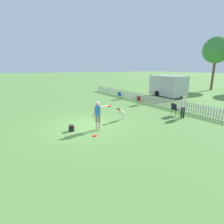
{
  "coord_description": "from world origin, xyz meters",
  "views": [
    {
      "loc": [
        9.25,
        -3.93,
        3.34
      ],
      "look_at": [
        0.6,
        1.43,
        0.76
      ],
      "focal_mm": 28.0,
      "sensor_mm": 36.0,
      "label": 1
    }
  ],
  "objects_px": {
    "frisbee_near_handler": "(73,127)",
    "frisbee_near_dog": "(95,136)",
    "folding_chair_center": "(140,100)",
    "spectator_standing": "(184,105)",
    "folding_chair_green_right": "(120,95)",
    "equipment_trailer": "(168,86)",
    "handler_person": "(98,112)",
    "tree_left_grove": "(216,50)",
    "folding_chair_blue_left": "(175,108)",
    "leaping_dog": "(121,112)",
    "backpack_on_grass": "(71,128)"
  },
  "relations": [
    {
      "from": "backpack_on_grass",
      "to": "equipment_trailer",
      "type": "bearing_deg",
      "value": 111.43
    },
    {
      "from": "leaping_dog",
      "to": "tree_left_grove",
      "type": "height_order",
      "value": "tree_left_grove"
    },
    {
      "from": "leaping_dog",
      "to": "frisbee_near_dog",
      "type": "relative_size",
      "value": 4.0
    },
    {
      "from": "handler_person",
      "to": "backpack_on_grass",
      "type": "distance_m",
      "value": 1.69
    },
    {
      "from": "frisbee_near_dog",
      "to": "folding_chair_blue_left",
      "type": "xyz_separation_m",
      "value": [
        -0.46,
        6.6,
        0.53
      ]
    },
    {
      "from": "leaping_dog",
      "to": "backpack_on_grass",
      "type": "height_order",
      "value": "leaping_dog"
    },
    {
      "from": "folding_chair_green_right",
      "to": "backpack_on_grass",
      "type": "bearing_deg",
      "value": 114.31
    },
    {
      "from": "folding_chair_blue_left",
      "to": "spectator_standing",
      "type": "relative_size",
      "value": 0.61
    },
    {
      "from": "handler_person",
      "to": "spectator_standing",
      "type": "bearing_deg",
      "value": 60.14
    },
    {
      "from": "tree_left_grove",
      "to": "backpack_on_grass",
      "type": "bearing_deg",
      "value": -75.76
    },
    {
      "from": "folding_chair_green_right",
      "to": "equipment_trailer",
      "type": "xyz_separation_m",
      "value": [
        1.4,
        5.87,
        0.81
      ]
    },
    {
      "from": "leaping_dog",
      "to": "tree_left_grove",
      "type": "relative_size",
      "value": 0.12
    },
    {
      "from": "leaping_dog",
      "to": "frisbee_near_dog",
      "type": "xyz_separation_m",
      "value": [
        1.58,
        -2.74,
        -0.51
      ]
    },
    {
      "from": "leaping_dog",
      "to": "folding_chair_green_right",
      "type": "height_order",
      "value": "leaping_dog"
    },
    {
      "from": "folding_chair_green_right",
      "to": "spectator_standing",
      "type": "distance_m",
      "value": 8.29
    },
    {
      "from": "frisbee_near_dog",
      "to": "tree_left_grove",
      "type": "bearing_deg",
      "value": 107.62
    },
    {
      "from": "folding_chair_blue_left",
      "to": "tree_left_grove",
      "type": "relative_size",
      "value": 0.12
    },
    {
      "from": "frisbee_near_handler",
      "to": "frisbee_near_dog",
      "type": "xyz_separation_m",
      "value": [
        1.81,
        0.49,
        0.0
      ]
    },
    {
      "from": "leaping_dog",
      "to": "folding_chair_center",
      "type": "height_order",
      "value": "leaping_dog"
    },
    {
      "from": "backpack_on_grass",
      "to": "folding_chair_blue_left",
      "type": "xyz_separation_m",
      "value": [
        0.87,
        7.33,
        0.38
      ]
    },
    {
      "from": "leaping_dog",
      "to": "spectator_standing",
      "type": "distance_m",
      "value": 4.29
    },
    {
      "from": "backpack_on_grass",
      "to": "tree_left_grove",
      "type": "xyz_separation_m",
      "value": [
        -6.26,
        24.65,
        5.72
      ]
    },
    {
      "from": "backpack_on_grass",
      "to": "folding_chair_green_right",
      "type": "relative_size",
      "value": 0.4
    },
    {
      "from": "folding_chair_blue_left",
      "to": "equipment_trailer",
      "type": "distance_m",
      "value": 8.93
    },
    {
      "from": "frisbee_near_dog",
      "to": "leaping_dog",
      "type": "bearing_deg",
      "value": 120.02
    },
    {
      "from": "folding_chair_center",
      "to": "equipment_trailer",
      "type": "bearing_deg",
      "value": -74.42
    },
    {
      "from": "folding_chair_green_right",
      "to": "equipment_trailer",
      "type": "bearing_deg",
      "value": -119.99
    },
    {
      "from": "frisbee_near_handler",
      "to": "tree_left_grove",
      "type": "xyz_separation_m",
      "value": [
        -5.78,
        24.41,
        5.86
      ]
    },
    {
      "from": "spectator_standing",
      "to": "tree_left_grove",
      "type": "height_order",
      "value": "tree_left_grove"
    },
    {
      "from": "frisbee_near_handler",
      "to": "backpack_on_grass",
      "type": "distance_m",
      "value": 0.56
    },
    {
      "from": "handler_person",
      "to": "folding_chair_center",
      "type": "bearing_deg",
      "value": 100.67
    },
    {
      "from": "frisbee_near_dog",
      "to": "folding_chair_center",
      "type": "relative_size",
      "value": 0.29
    },
    {
      "from": "folding_chair_blue_left",
      "to": "folding_chair_green_right",
      "type": "xyz_separation_m",
      "value": [
        -7.64,
        0.48,
        -0.06
      ]
    },
    {
      "from": "frisbee_near_handler",
      "to": "folding_chair_center",
      "type": "bearing_deg",
      "value": 111.02
    },
    {
      "from": "equipment_trailer",
      "to": "frisbee_near_handler",
      "type": "bearing_deg",
      "value": -65.15
    },
    {
      "from": "folding_chair_green_right",
      "to": "folding_chair_blue_left",
      "type": "bearing_deg",
      "value": 159.83
    },
    {
      "from": "frisbee_near_handler",
      "to": "equipment_trailer",
      "type": "xyz_separation_m",
      "value": [
        -4.89,
        13.43,
        1.27
      ]
    },
    {
      "from": "handler_person",
      "to": "tree_left_grove",
      "type": "height_order",
      "value": "tree_left_grove"
    },
    {
      "from": "backpack_on_grass",
      "to": "spectator_standing",
      "type": "xyz_separation_m",
      "value": [
        1.5,
        7.37,
        0.73
      ]
    },
    {
      "from": "folding_chair_center",
      "to": "spectator_standing",
      "type": "bearing_deg",
      "value": 173.95
    },
    {
      "from": "handler_person",
      "to": "folding_chair_blue_left",
      "type": "relative_size",
      "value": 1.75
    },
    {
      "from": "frisbee_near_handler",
      "to": "folding_chair_blue_left",
      "type": "distance_m",
      "value": 7.23
    },
    {
      "from": "handler_person",
      "to": "folding_chair_green_right",
      "type": "relative_size",
      "value": 1.97
    },
    {
      "from": "backpack_on_grass",
      "to": "folding_chair_center",
      "type": "bearing_deg",
      "value": 113.48
    },
    {
      "from": "frisbee_near_dog",
      "to": "folding_chair_green_right",
      "type": "height_order",
      "value": "folding_chair_green_right"
    },
    {
      "from": "folding_chair_blue_left",
      "to": "frisbee_near_handler",
      "type": "bearing_deg",
      "value": 84.84
    },
    {
      "from": "leaping_dog",
      "to": "folding_chair_center",
      "type": "distance_m",
      "value": 5.15
    },
    {
      "from": "folding_chair_blue_left",
      "to": "equipment_trailer",
      "type": "bearing_deg",
      "value": -39.85
    },
    {
      "from": "equipment_trailer",
      "to": "folding_chair_blue_left",
      "type": "bearing_deg",
      "value": -40.64
    },
    {
      "from": "spectator_standing",
      "to": "tree_left_grove",
      "type": "bearing_deg",
      "value": -60.45
    }
  ]
}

